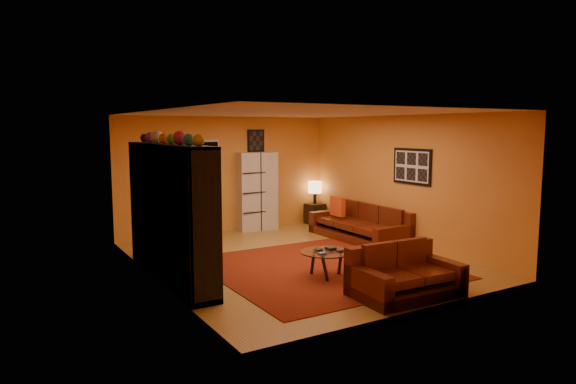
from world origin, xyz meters
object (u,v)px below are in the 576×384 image
tv (174,217)px  bowl_chair (191,228)px  entertainment_unit (170,212)px  sofa (362,226)px  table_lamp (315,188)px  loveseat (402,275)px  coffee_table (326,254)px  side_table (315,214)px  storage_cabinet (257,191)px

tv → bowl_chair: size_ratio=1.16×
entertainment_unit → sofa: (4.42, 0.77, -0.77)m
sofa → table_lamp: table_lamp is taller
loveseat → coffee_table: loveseat is taller
tv → coffee_table: bearing=-117.7°
bowl_chair → table_lamp: bearing=11.1°
tv → coffee_table: tv is taller
tv → bowl_chair: bearing=-25.7°
side_table → table_lamp: 0.64m
loveseat → bowl_chair: bearing=20.5°
loveseat → tv: bearing=49.2°
tv → coffee_table: size_ratio=1.12×
entertainment_unit → bowl_chair: entertainment_unit is taller
tv → entertainment_unit: bearing=35.0°
loveseat → storage_cabinet: (0.40, 5.22, 0.61)m
entertainment_unit → side_table: 5.36m
loveseat → storage_cabinet: bearing=-2.0°
sofa → table_lamp: bearing=87.2°
tv → table_lamp: size_ratio=1.65×
sofa → table_lamp: 2.07m
side_table → table_lamp: (0.00, -0.00, 0.64)m
bowl_chair → side_table: bearing=11.1°
loveseat → bowl_chair: loveseat is taller
tv → loveseat: size_ratio=0.60×
entertainment_unit → loveseat: bearing=-43.4°
bowl_chair → table_lamp: size_ratio=1.42×
side_table → table_lamp: size_ratio=0.91×
sofa → loveseat: bearing=-119.9°
sofa → loveseat: size_ratio=1.58×
coffee_table → storage_cabinet: size_ratio=0.45×
entertainment_unit → loveseat: (2.56, -2.42, -0.77)m
sofa → side_table: 1.98m
side_table → table_lamp: table_lamp is taller
sofa → loveseat: 3.69m
loveseat → table_lamp: table_lamp is taller
tv → sofa: tv is taller
sofa → bowl_chair: size_ratio=3.08×
coffee_table → bowl_chair: size_ratio=1.04×
coffee_table → storage_cabinet: 4.08m
bowl_chair → storage_cabinet: bearing=21.1°
tv → sofa: bearing=-79.1°
coffee_table → loveseat: bearing=-71.1°
entertainment_unit → tv: size_ratio=3.30×
tv → coffee_table: 2.43m
storage_cabinet → bowl_chair: bearing=-154.4°
entertainment_unit → tv: 0.11m
sofa → bowl_chair: (-3.33, 1.30, 0.06)m
tv → side_table: size_ratio=1.82×
entertainment_unit → storage_cabinet: bearing=43.5°
loveseat → side_table: 5.53m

